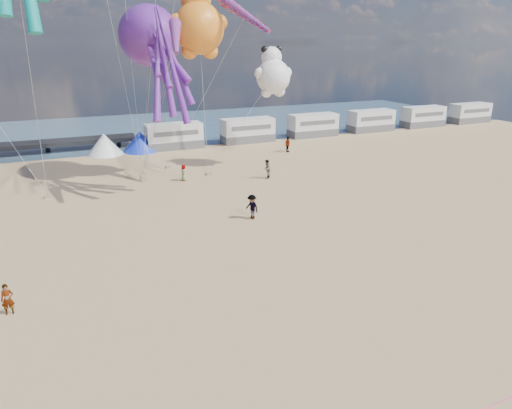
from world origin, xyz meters
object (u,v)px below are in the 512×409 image
motorhome_3 (371,121)px  motorhome_5 (470,113)px  sandbag_b (144,178)px  standing_person (7,299)px  windsock_right (176,37)px  beachgoer_0 (184,173)px  motorhome_0 (174,136)px  motorhome_1 (248,130)px  motorhome_4 (423,117)px  sandbag_a (48,197)px  tent_white (104,144)px  beachgoer_2 (252,207)px  motorhome_2 (313,125)px  sandbag_c (208,174)px  sandbag_d (168,167)px  sandbag_e (143,175)px  tent_blue (140,141)px  beachgoer_1 (267,169)px  beachgoer_3 (288,144)px  kite_panda (273,77)px  kite_teddy_orange (199,28)px  kite_octopus_purple (149,36)px  windsock_mid (245,15)px

motorhome_3 → motorhome_5: (19.00, 0.00, 0.00)m
sandbag_b → standing_person: bearing=-116.1°
windsock_right → beachgoer_0: bearing=89.6°
motorhome_0 → sandbag_b: bearing=-116.3°
motorhome_0 → sandbag_b: motorhome_0 is taller
motorhome_1 → windsock_right: 26.45m
motorhome_4 → sandbag_a: motorhome_4 is taller
motorhome_5 → tent_white: 55.50m
beachgoer_2 → windsock_right: 13.05m
tent_white → motorhome_2: bearing=0.0°
windsock_right → beachgoer_2: bearing=-40.8°
motorhome_0 → motorhome_4: size_ratio=1.00×
sandbag_c → sandbag_d: same height
sandbag_b → sandbag_e: same height
tent_blue → beachgoer_1: 18.31m
beachgoer_2 → beachgoer_3: bearing=125.3°
tent_blue → beachgoer_2: 25.31m
motorhome_4 → kite_panda: (-30.81, -12.19, 7.40)m
kite_teddy_orange → motorhome_4: bearing=4.7°
motorhome_2 → kite_octopus_purple: kite_octopus_purple is taller
standing_person → windsock_mid: bearing=39.9°
beachgoer_1 → motorhome_1: bearing=-159.0°
motorhome_3 → standing_person: 54.47m
beachgoer_3 → tent_blue: bearing=127.3°
motorhome_3 → beachgoer_1: bearing=-145.9°
kite_teddy_orange → windsock_mid: windsock_mid is taller
motorhome_0 → sandbag_c: motorhome_0 is taller
kite_panda → beachgoer_1: bearing=-104.1°
standing_person → sandbag_b: (9.83, 20.04, -0.66)m
tent_blue → kite_octopus_purple: kite_octopus_purple is taller
tent_white → motorhome_5: bearing=0.0°
beachgoer_0 → sandbag_c: (2.64, 0.95, -0.65)m
motorhome_1 → sandbag_e: 18.71m
kite_panda → sandbag_d: bearing=178.9°
motorhome_0 → beachgoer_0: 13.98m
windsock_right → sandbag_b: bearing=116.3°
motorhome_3 → sandbag_a: motorhome_3 is taller
standing_person → kite_octopus_purple: bearing=61.0°
windsock_mid → windsock_right: bearing=-173.2°
beachgoer_3 → motorhome_5: bearing=-16.9°
sandbag_b → kite_teddy_orange: (5.49, -1.37, 13.04)m
motorhome_2 → beachgoer_1: 21.43m
kite_panda → windsock_mid: (-4.63, -4.37, 5.17)m
sandbag_d → kite_teddy_orange: size_ratio=0.07×
kite_octopus_purple → motorhome_0: bearing=49.6°
sandbag_e → kite_teddy_orange: size_ratio=0.07×
motorhome_5 → sandbag_d: motorhome_5 is taller
motorhome_2 → windsock_right: windsock_right is taller
windsock_mid → sandbag_e: bearing=125.1°
tent_white → kite_panda: bearing=-38.8°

